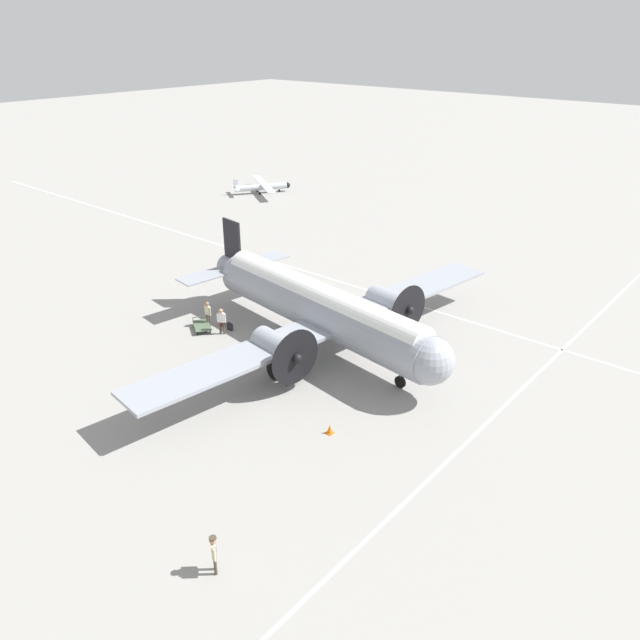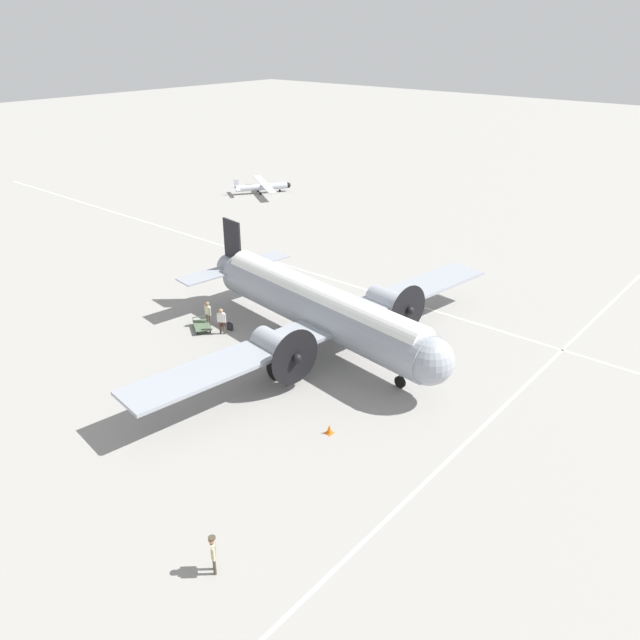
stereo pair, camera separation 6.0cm
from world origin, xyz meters
name	(u,v)px [view 1 (the left image)]	position (x,y,z in m)	size (l,w,h in m)	color
ground_plane	(320,346)	(0.00, 0.00, 0.00)	(300.00, 300.00, 0.00)	gray
apron_line_eastwest	(401,301)	(0.00, -9.33, 0.00)	(120.00, 0.16, 0.01)	silver
apron_line_northsouth	(495,415)	(-11.97, 0.00, 0.00)	(0.16, 120.00, 0.01)	silver
airliner_main	(325,310)	(-0.45, 0.06, 2.65)	(20.18, 27.38, 6.18)	#9399A3
crew_foreground	(214,550)	(-8.61, 16.29, 1.06)	(0.48, 0.39, 1.69)	#473D2D
passenger_boarding	(221,319)	(6.01, 2.83, 1.10)	(0.55, 0.37, 1.80)	#473D2D
ramp_agent	(208,311)	(7.61, 2.61, 1.08)	(0.60, 0.28, 1.76)	#473D2D
suitcase_near_door	(222,323)	(6.92, 2.05, 0.25)	(0.46, 0.15, 0.54)	maroon
suitcase_upright_spare	(230,327)	(6.05, 2.12, 0.25)	(0.47, 0.14, 0.54)	#232328
baggage_cart	(202,326)	(7.54, 3.25, 0.27)	(2.10, 1.85, 0.56)	#4C6047
light_aircraft_distant	(263,186)	(30.67, -25.84, 0.79)	(8.37, 6.83, 1.84)	#B7BCC6
traffic_cone	(330,429)	(-6.36, 6.82, 0.23)	(0.38, 0.38, 0.50)	orange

